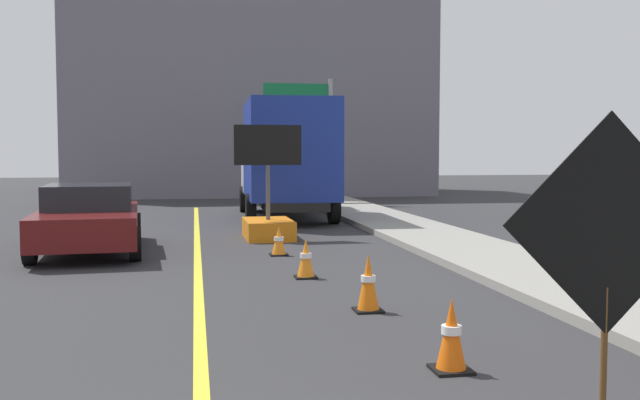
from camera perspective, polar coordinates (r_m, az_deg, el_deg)
sidewalk_curb at (r=10.63m, az=21.51°, el=-7.12°), size 2.25×48.00×0.14m
lane_center_stripe at (r=9.11m, az=-9.64°, el=-9.12°), size 0.14×36.00×0.01m
roadwork_sign at (r=5.58m, az=22.03°, el=-2.23°), size 1.63×0.05×2.33m
arrow_board_trailer at (r=16.99m, az=-4.18°, el=-1.48°), size 1.60×1.82×2.70m
box_truck at (r=22.14m, az=-2.74°, el=3.43°), size 2.81×7.11×3.56m
pickup_car at (r=15.47m, az=-18.01°, el=-1.36°), size 2.36×4.90×1.38m
highway_guide_sign at (r=28.58m, az=-0.71°, el=6.55°), size 2.79×0.18×5.00m
far_building_block at (r=36.59m, az=-5.65°, el=8.33°), size 17.12×8.58×9.91m
traffic_cone_near_sign at (r=6.84m, az=10.48°, el=-10.61°), size 0.36×0.36×0.69m
traffic_cone_mid_lane at (r=9.20m, az=3.89°, el=-6.65°), size 0.36×0.36×0.75m
traffic_cone_far_lane at (r=11.61m, az=-1.15°, el=-4.73°), size 0.36×0.36×0.64m
traffic_cone_curbside at (r=14.18m, az=-3.32°, el=-3.31°), size 0.36×0.36×0.58m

